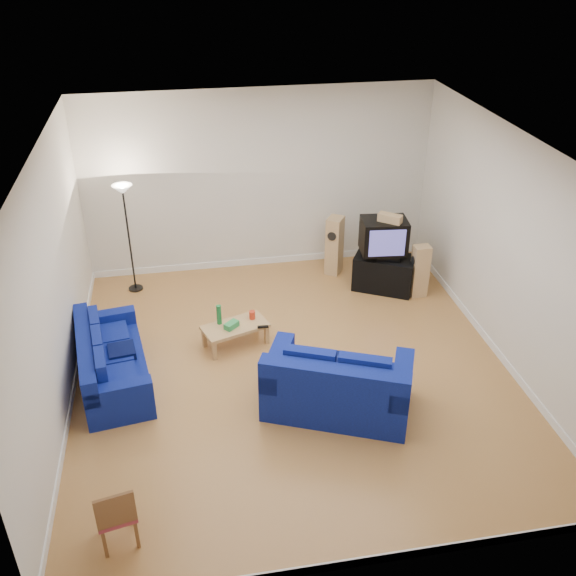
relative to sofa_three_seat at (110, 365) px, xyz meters
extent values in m
cube|color=#96602E|center=(2.50, -0.17, -0.28)|extent=(6.00, 6.50, 0.01)
cube|color=white|center=(2.50, -0.17, 2.92)|extent=(6.00, 6.50, 0.01)
cube|color=silver|center=(2.50, 3.08, 1.32)|extent=(6.00, 0.01, 3.20)
cube|color=silver|center=(2.50, -3.42, 1.32)|extent=(6.00, 0.01, 3.20)
cube|color=silver|center=(-0.50, -0.17, 1.32)|extent=(0.01, 6.50, 3.20)
cube|color=silver|center=(5.50, -0.17, 1.32)|extent=(0.01, 6.50, 3.20)
cube|color=white|center=(2.50, 3.07, -0.22)|extent=(6.00, 0.02, 0.12)
cube|color=white|center=(2.50, -3.41, -0.22)|extent=(6.00, 0.02, 0.12)
cube|color=white|center=(-0.49, -0.17, -0.22)|extent=(0.02, 6.50, 0.12)
cube|color=white|center=(5.49, -0.17, -0.22)|extent=(0.02, 6.50, 0.12)
cube|color=#0C1452|center=(0.05, 0.01, -0.09)|extent=(1.12, 2.05, 0.37)
cube|color=#0C1452|center=(-0.27, -0.04, 0.28)|extent=(0.48, 1.95, 0.38)
cube|color=#0C1452|center=(-0.08, 0.87, 0.20)|extent=(0.86, 0.32, 0.21)
cube|color=#0C1452|center=(0.18, -0.86, 0.20)|extent=(0.86, 0.32, 0.21)
cube|color=#050C35|center=(0.18, 0.03, 0.18)|extent=(0.40, 0.40, 0.11)
cube|color=#0C1452|center=(2.92, -1.05, -0.05)|extent=(2.08, 1.66, 0.45)
cube|color=#0C1452|center=(2.77, -1.42, 0.40)|extent=(1.78, 0.93, 0.46)
cube|color=#0C1452|center=(2.19, -0.74, 0.30)|extent=(0.62, 1.03, 0.26)
cube|color=#0C1452|center=(3.65, -1.37, 0.30)|extent=(0.62, 1.03, 0.26)
cube|color=#050C35|center=(2.98, -0.91, 0.28)|extent=(0.56, 0.56, 0.13)
cube|color=tan|center=(1.77, 0.58, 0.04)|extent=(1.05, 0.75, 0.05)
cube|color=tan|center=(1.43, 0.26, -0.13)|extent=(0.08, 0.08, 0.29)
cube|color=tan|center=(1.31, 0.61, -0.13)|extent=(0.08, 0.08, 0.29)
cube|color=tan|center=(2.23, 0.54, -0.13)|extent=(0.08, 0.08, 0.29)
cube|color=tan|center=(2.11, 0.89, -0.13)|extent=(0.08, 0.08, 0.29)
cylinder|color=#197233|center=(1.55, 0.67, 0.22)|extent=(0.09, 0.09, 0.31)
cube|color=green|center=(1.72, 0.52, 0.11)|extent=(0.24, 0.23, 0.09)
cylinder|color=red|center=(2.05, 0.71, 0.13)|extent=(0.10, 0.10, 0.13)
cube|color=black|center=(2.17, 0.45, 0.08)|extent=(0.16, 0.06, 0.02)
cube|color=black|center=(4.45, 1.81, 0.02)|extent=(1.13, 0.96, 0.61)
cube|color=black|center=(4.48, 1.76, 0.37)|extent=(0.47, 0.43, 0.09)
cube|color=black|center=(4.40, 1.85, 0.70)|extent=(0.79, 0.61, 0.57)
cube|color=#403C85|center=(4.37, 1.57, 0.70)|extent=(0.59, 0.08, 0.46)
cube|color=tan|center=(4.45, 1.76, 1.06)|extent=(0.39, 0.36, 0.13)
cube|color=tan|center=(3.75, 2.53, 0.25)|extent=(0.38, 0.40, 1.06)
cylinder|color=black|center=(3.66, 2.40, 0.50)|extent=(0.14, 0.10, 0.16)
cube|color=tan|center=(4.95, 1.49, 0.18)|extent=(0.27, 0.22, 0.91)
cylinder|color=black|center=(4.81, 1.49, 0.39)|extent=(0.02, 0.14, 0.13)
cylinder|color=black|center=(0.25, 2.53, -0.26)|extent=(0.24, 0.24, 0.03)
cylinder|color=black|center=(0.25, 2.53, 0.63)|extent=(0.03, 0.03, 1.77)
cone|color=white|center=(0.25, 2.53, 1.54)|extent=(0.32, 0.32, 0.14)
cube|color=brown|center=(0.11, -2.86, -0.09)|extent=(0.04, 0.04, 0.38)
cube|color=brown|center=(0.05, -2.56, -0.09)|extent=(0.04, 0.04, 0.38)
cube|color=brown|center=(0.42, -2.80, -0.09)|extent=(0.04, 0.04, 0.38)
cube|color=brown|center=(0.36, -2.49, -0.09)|extent=(0.04, 0.04, 0.38)
cube|color=#98313D|center=(0.23, -2.68, 0.12)|extent=(0.45, 0.45, 0.05)
cube|color=brown|center=(0.27, -2.85, 0.33)|extent=(0.38, 0.11, 0.38)
camera|label=1|loc=(1.15, -7.32, 5.25)|focal=40.00mm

